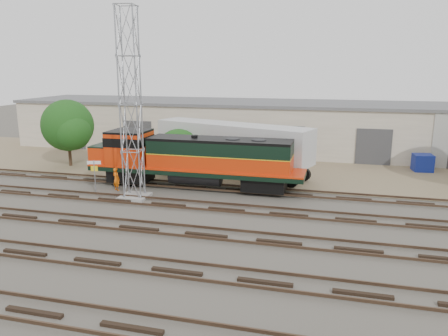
% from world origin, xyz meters
% --- Properties ---
extents(ground, '(140.00, 140.00, 0.00)m').
position_xyz_m(ground, '(0.00, 0.00, 0.00)').
color(ground, '#47423A').
rests_on(ground, ground).
extents(dirt_strip, '(80.00, 16.00, 0.02)m').
position_xyz_m(dirt_strip, '(0.00, 15.00, 0.01)').
color(dirt_strip, '#726047').
rests_on(dirt_strip, ground).
extents(tracks, '(80.00, 20.40, 0.28)m').
position_xyz_m(tracks, '(0.00, -3.00, 0.08)').
color(tracks, black).
rests_on(tracks, ground).
extents(warehouse, '(58.40, 10.40, 5.30)m').
position_xyz_m(warehouse, '(0.04, 22.98, 2.65)').
color(warehouse, beige).
rests_on(warehouse, ground).
extents(locomotive, '(16.52, 2.90, 3.97)m').
position_xyz_m(locomotive, '(-3.89, 6.00, 2.29)').
color(locomotive, black).
rests_on(locomotive, tracks).
extents(signal_tower, '(1.91, 1.91, 12.91)m').
position_xyz_m(signal_tower, '(-6.95, 2.57, 6.30)').
color(signal_tower, gray).
rests_on(signal_tower, ground).
extents(sign_post, '(0.97, 0.31, 2.43)m').
position_xyz_m(sign_post, '(-10.30, 3.01, 1.70)').
color(sign_post, gray).
rests_on(sign_post, ground).
extents(worker, '(0.75, 0.63, 1.73)m').
position_xyz_m(worker, '(-9.11, 3.97, 0.87)').
color(worker, orange).
rests_on(worker, ground).
extents(semi_trailer, '(14.26, 7.24, 4.34)m').
position_xyz_m(semi_trailer, '(-1.68, 11.06, 2.73)').
color(semi_trailer, beige).
rests_on(semi_trailer, ground).
extents(dumpster_blue, '(1.76, 1.67, 1.50)m').
position_xyz_m(dumpster_blue, '(14.09, 16.40, 0.75)').
color(dumpster_blue, navy).
rests_on(dumpster_blue, ground).
extents(tree_west, '(4.93, 4.70, 6.15)m').
position_xyz_m(tree_west, '(-17.04, 10.20, 3.67)').
color(tree_west, '#382619').
rests_on(tree_west, ground).
extents(tree_mid, '(4.24, 4.04, 4.04)m').
position_xyz_m(tree_mid, '(-6.41, 10.48, 1.68)').
color(tree_mid, '#382619').
rests_on(tree_mid, ground).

